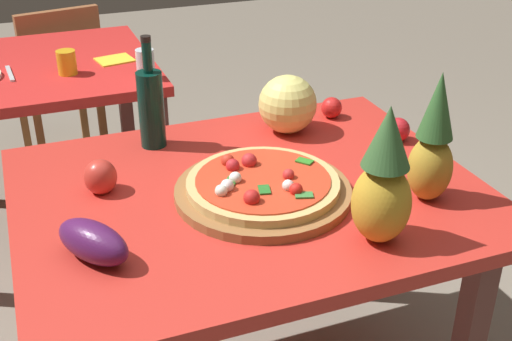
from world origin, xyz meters
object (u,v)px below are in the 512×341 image
object	(u,v)px
pizza	(262,183)
pineapple_right	(383,182)
wine_bottle	(151,107)
pizza_board	(263,192)
eggplant	(93,242)
drinking_glass_juice	(67,62)
background_table	(43,92)
knife_utensil	(10,74)
pineapple_left	(433,145)
melon	(288,104)
dining_chair	(60,77)
tomato_beside_pepper	(332,108)
display_table	(250,218)
bell_pepper	(100,177)
napkin_folded	(115,60)
tomato_near_board	(398,130)
drinking_glass_water	(145,64)

from	to	relation	value
pizza	pineapple_right	size ratio (longest dim) A/B	1.18
wine_bottle	pizza_board	bearing A→B (deg)	-64.11
eggplant	drinking_glass_juice	distance (m)	1.27
background_table	knife_utensil	bearing A→B (deg)	-142.15
pineapple_left	melon	distance (m)	0.54
pineapple_left	pineapple_right	distance (m)	0.25
dining_chair	pineapple_left	xyz separation A→B (m)	(0.73, -2.13, 0.45)
tomato_beside_pepper	knife_utensil	distance (m)	1.26
pizza	drinking_glass_juice	xyz separation A→B (m)	(-0.36, 1.14, 0.01)
background_table	pineapple_left	size ratio (longest dim) A/B	2.59
pineapple_left	eggplant	xyz separation A→B (m)	(-0.84, 0.03, -0.11)
melon	tomato_beside_pepper	distance (m)	0.19
pizza	wine_bottle	bearing A→B (deg)	115.49
display_table	eggplant	distance (m)	0.48
pineapple_left	pineapple_right	size ratio (longest dim) A/B	1.02
display_table	pineapple_left	distance (m)	0.52
bell_pepper	napkin_folded	world-z (taller)	bell_pepper
napkin_folded	bell_pepper	bearing A→B (deg)	-101.84
pizza	wine_bottle	xyz separation A→B (m)	(-0.19, 0.40, 0.08)
melon	tomato_near_board	xyz separation A→B (m)	(0.28, -0.18, -0.05)
eggplant	wine_bottle	bearing A→B (deg)	64.15
pizza	background_table	bearing A→B (deg)	109.15
melon	tomato_near_board	world-z (taller)	melon
melon	napkin_folded	bearing A→B (deg)	113.33
tomato_near_board	tomato_beside_pepper	xyz separation A→B (m)	(-0.11, 0.23, -0.00)
pineapple_left	napkin_folded	distance (m)	1.51
wine_bottle	drinking_glass_juice	size ratio (longest dim) A/B	3.63
melon	tomato_near_board	size ratio (longest dim) A/B	2.47
napkin_folded	background_table	bearing A→B (deg)	167.79
background_table	bell_pepper	distance (m)	1.14
dining_chair	eggplant	xyz separation A→B (m)	(-0.11, -2.09, 0.34)
tomato_beside_pepper	drinking_glass_water	distance (m)	0.76
pineapple_left	drinking_glass_juice	xyz separation A→B (m)	(-0.75, 1.30, -0.11)
eggplant	tomato_near_board	bearing A→B (deg)	17.15
pineapple_right	drinking_glass_water	world-z (taller)	pineapple_right
tomato_near_board	pineapple_left	bearing A→B (deg)	-109.20
background_table	wine_bottle	size ratio (longest dim) A/B	2.64
drinking_glass_water	napkin_folded	bearing A→B (deg)	106.49
bell_pepper	knife_utensil	distance (m)	1.06
bell_pepper	tomato_beside_pepper	world-z (taller)	bell_pepper
pineapple_right	bell_pepper	world-z (taller)	pineapple_right
display_table	pineapple_right	distance (m)	0.45
drinking_glass_juice	bell_pepper	bearing A→B (deg)	-91.59
tomato_near_board	knife_utensil	xyz separation A→B (m)	(-1.07, 1.05, -0.03)
drinking_glass_water	napkin_folded	world-z (taller)	drinking_glass_water
background_table	wine_bottle	xyz separation A→B (m)	(0.26, -0.90, 0.24)
pineapple_left	tomato_near_board	distance (m)	0.36
knife_utensil	melon	bearing A→B (deg)	-51.22
pineapple_right	tomato_near_board	world-z (taller)	pineapple_right
pizza	bell_pepper	size ratio (longest dim) A/B	4.18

